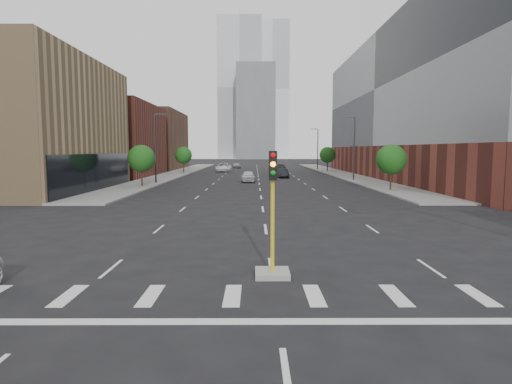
{
  "coord_description": "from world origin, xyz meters",
  "views": [
    {
      "loc": [
        -0.63,
        -5.68,
        4.44
      ],
      "look_at": [
        -0.56,
        13.85,
        2.5
      ],
      "focal_mm": 30.0,
      "sensor_mm": 36.0,
      "label": 1
    }
  ],
  "objects_px": {
    "median_traffic_signal": "(272,249)",
    "car_distant": "(237,165)",
    "car_far_left": "(224,167)",
    "car_deep_right": "(281,167)",
    "car_mid_right": "(282,173)",
    "car_near_left": "(248,176)"
  },
  "relations": [
    {
      "from": "car_near_left",
      "to": "car_far_left",
      "type": "bearing_deg",
      "value": 99.5
    },
    {
      "from": "median_traffic_signal",
      "to": "car_distant",
      "type": "relative_size",
      "value": 1.13
    },
    {
      "from": "car_far_left",
      "to": "median_traffic_signal",
      "type": "bearing_deg",
      "value": -83.43
    },
    {
      "from": "median_traffic_signal",
      "to": "car_near_left",
      "type": "xyz_separation_m",
      "value": [
        -1.5,
        44.2,
        -0.19
      ]
    },
    {
      "from": "car_far_left",
      "to": "car_distant",
      "type": "distance_m",
      "value": 15.97
    },
    {
      "from": "median_traffic_signal",
      "to": "car_distant",
      "type": "height_order",
      "value": "median_traffic_signal"
    },
    {
      "from": "car_mid_right",
      "to": "median_traffic_signal",
      "type": "bearing_deg",
      "value": -99.28
    },
    {
      "from": "car_deep_right",
      "to": "car_mid_right",
      "type": "bearing_deg",
      "value": -86.63
    },
    {
      "from": "median_traffic_signal",
      "to": "car_far_left",
      "type": "relative_size",
      "value": 0.71
    },
    {
      "from": "car_deep_right",
      "to": "car_distant",
      "type": "height_order",
      "value": "car_deep_right"
    },
    {
      "from": "median_traffic_signal",
      "to": "car_mid_right",
      "type": "relative_size",
      "value": 1.0
    },
    {
      "from": "median_traffic_signal",
      "to": "car_mid_right",
      "type": "xyz_separation_m",
      "value": [
        3.82,
        53.05,
        -0.25
      ]
    },
    {
      "from": "car_near_left",
      "to": "car_distant",
      "type": "distance_m",
      "value": 43.7
    },
    {
      "from": "median_traffic_signal",
      "to": "car_far_left",
      "type": "height_order",
      "value": "median_traffic_signal"
    },
    {
      "from": "car_distant",
      "to": "car_near_left",
      "type": "bearing_deg",
      "value": -95.43
    },
    {
      "from": "car_mid_right",
      "to": "car_distant",
      "type": "bearing_deg",
      "value": 98.93
    },
    {
      "from": "car_near_left",
      "to": "car_deep_right",
      "type": "height_order",
      "value": "car_near_left"
    },
    {
      "from": "car_mid_right",
      "to": "car_far_left",
      "type": "height_order",
      "value": "car_far_left"
    },
    {
      "from": "median_traffic_signal",
      "to": "car_mid_right",
      "type": "distance_m",
      "value": 53.19
    },
    {
      "from": "median_traffic_signal",
      "to": "car_near_left",
      "type": "bearing_deg",
      "value": 91.94
    },
    {
      "from": "car_near_left",
      "to": "car_mid_right",
      "type": "bearing_deg",
      "value": 57.56
    },
    {
      "from": "car_mid_right",
      "to": "car_deep_right",
      "type": "relative_size",
      "value": 0.91
    }
  ]
}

